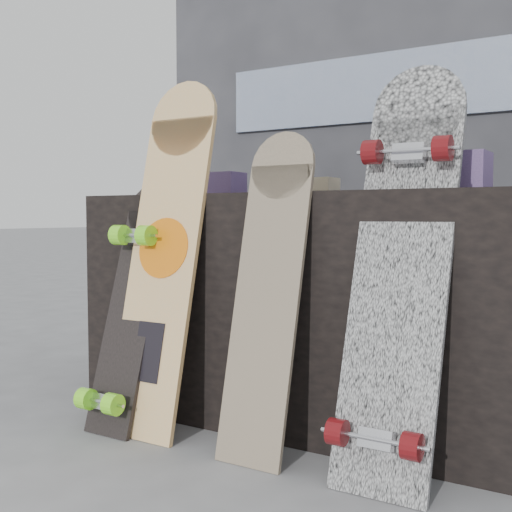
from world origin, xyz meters
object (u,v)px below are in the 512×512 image
Objects in this scene: longboard_celtic at (269,283)px; skateboard_dark at (129,303)px; longboard_cascadia at (401,260)px; vendor_table at (311,307)px; longboard_geisha at (166,243)px.

longboard_celtic is 0.54m from skateboard_dark.
longboard_cascadia is 1.39× the size of skateboard_dark.
vendor_table is 1.62× the size of longboard_celtic.
vendor_table is 1.37× the size of longboard_cascadia.
longboard_cascadia reaches higher than longboard_celtic.
longboard_celtic is 1.18× the size of skateboard_dark.
skateboard_dark is at bearing -175.25° from longboard_cascadia.
longboard_geisha is (-0.38, -0.35, 0.23)m from vendor_table.
vendor_table is 0.40m from longboard_celtic.
vendor_table is 0.59m from longboard_cascadia.
longboard_geisha is 0.82m from longboard_cascadia.
skateboard_dark reaches higher than vendor_table.
vendor_table is at bearing 96.97° from longboard_celtic.
vendor_table is 1.34× the size of longboard_geisha.
longboard_geisha is 0.44m from longboard_celtic.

